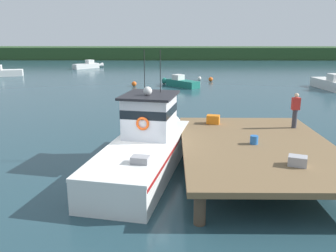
# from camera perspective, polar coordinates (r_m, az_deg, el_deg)

# --- Properties ---
(ground_plane) EXTENTS (200.00, 200.00, 0.00)m
(ground_plane) POSITION_cam_1_polar(r_m,az_deg,el_deg) (14.91, -4.74, -7.19)
(ground_plane) COLOR #23424C
(dock) EXTENTS (6.00, 9.00, 1.20)m
(dock) POSITION_cam_1_polar(r_m,az_deg,el_deg) (14.88, 13.93, -3.25)
(dock) COLOR #4C3D2D
(dock) RESTS_ON ground
(main_fishing_boat) EXTENTS (4.07, 9.97, 4.80)m
(main_fishing_boat) POSITION_cam_1_polar(r_m,az_deg,el_deg) (15.10, -3.43, -2.83)
(main_fishing_boat) COLOR white
(main_fishing_boat) RESTS_ON ground
(crate_single_far) EXTENTS (0.72, 0.63, 0.34)m
(crate_single_far) POSITION_cam_1_polar(r_m,az_deg,el_deg) (12.84, 19.74, -5.20)
(crate_single_far) COLOR #9E9EA3
(crate_single_far) RESTS_ON dock
(crate_stack_near_edge) EXTENTS (0.69, 0.57, 0.42)m
(crate_stack_near_edge) POSITION_cam_1_polar(r_m,az_deg,el_deg) (17.66, 7.12, 1.03)
(crate_stack_near_edge) COLOR orange
(crate_stack_near_edge) RESTS_ON dock
(bait_bucket) EXTENTS (0.32, 0.32, 0.34)m
(bait_bucket) POSITION_cam_1_polar(r_m,az_deg,el_deg) (14.78, 13.41, -2.13)
(bait_bucket) COLOR #2866B2
(bait_bucket) RESTS_ON dock
(deckhand_by_the_boat) EXTENTS (0.36, 0.22, 1.63)m
(deckhand_by_the_boat) POSITION_cam_1_polar(r_m,az_deg,el_deg) (17.62, 19.43, 2.44)
(deckhand_by_the_boat) COLOR #383842
(deckhand_by_the_boat) RESTS_ON dock
(moored_boat_far_left) EXTENTS (5.67, 2.72, 1.42)m
(moored_boat_far_left) POSITION_cam_1_polar(r_m,az_deg,el_deg) (50.79, -24.88, 7.65)
(moored_boat_far_left) COLOR white
(moored_boat_far_left) RESTS_ON ground
(moored_boat_off_the_point) EXTENTS (2.22, 6.36, 1.59)m
(moored_boat_off_the_point) POSITION_cam_1_polar(r_m,az_deg,el_deg) (38.97, 24.53, 6.02)
(moored_boat_off_the_point) COLOR silver
(moored_boat_off_the_point) RESTS_ON ground
(moored_boat_outer_mooring) EXTENTS (4.28, 4.20, 1.27)m
(moored_boat_outer_mooring) POSITION_cam_1_polar(r_m,az_deg,el_deg) (57.76, -12.49, 9.30)
(moored_boat_outer_mooring) COLOR silver
(moored_boat_outer_mooring) RESTS_ON ground
(moored_boat_far_right) EXTENTS (3.91, 4.11, 1.20)m
(moored_boat_far_right) POSITION_cam_1_polar(r_m,az_deg,el_deg) (37.60, 1.96, 6.86)
(moored_boat_far_right) COLOR #196B5B
(moored_boat_far_right) RESTS_ON ground
(mooring_buoy_outer) EXTENTS (0.44, 0.44, 0.44)m
(mooring_buoy_outer) POSITION_cam_1_polar(r_m,az_deg,el_deg) (42.62, 4.97, 7.48)
(mooring_buoy_outer) COLOR silver
(mooring_buoy_outer) RESTS_ON ground
(mooring_buoy_spare_mooring) EXTENTS (0.50, 0.50, 0.50)m
(mooring_buoy_spare_mooring) POSITION_cam_1_polar(r_m,az_deg,el_deg) (37.96, -5.36, 6.63)
(mooring_buoy_spare_mooring) COLOR #EA5B19
(mooring_buoy_spare_mooring) RESTS_ON ground
(mooring_buoy_inshore) EXTENTS (0.50, 0.50, 0.50)m
(mooring_buoy_inshore) POSITION_cam_1_polar(r_m,az_deg,el_deg) (41.75, 6.74, 7.33)
(mooring_buoy_inshore) COLOR #EA5B19
(mooring_buoy_inshore) RESTS_ON ground
(mooring_buoy_channel_marker) EXTENTS (0.32, 0.32, 0.32)m
(mooring_buoy_channel_marker) POSITION_cam_1_polar(r_m,az_deg,el_deg) (33.45, -2.84, 5.43)
(mooring_buoy_channel_marker) COLOR #EA5B19
(mooring_buoy_channel_marker) RESTS_ON ground
(far_shoreline) EXTENTS (120.00, 8.00, 2.40)m
(far_shoreline) POSITION_cam_1_polar(r_m,az_deg,el_deg) (75.91, -0.43, 11.44)
(far_shoreline) COLOR #284723
(far_shoreline) RESTS_ON ground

